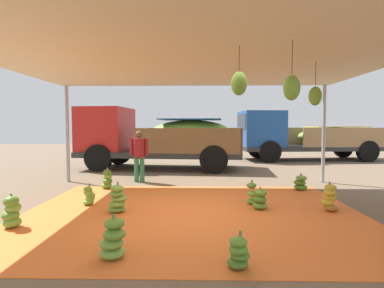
% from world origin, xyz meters
% --- Properties ---
extents(ground_plane, '(40.00, 40.00, 0.00)m').
position_xyz_m(ground_plane, '(0.00, 3.00, 0.00)').
color(ground_plane, brown).
extents(tarp_orange, '(6.43, 5.07, 0.01)m').
position_xyz_m(tarp_orange, '(0.00, 0.00, 0.01)').
color(tarp_orange, orange).
rests_on(tarp_orange, ground).
extents(tent_canopy, '(8.00, 7.00, 2.94)m').
position_xyz_m(tent_canopy, '(0.03, -0.10, 2.85)').
color(tent_canopy, '#9EA0A5').
rests_on(tent_canopy, ground).
extents(banana_bunch_0, '(0.36, 0.39, 0.55)m').
position_xyz_m(banana_bunch_0, '(-2.30, 2.23, 0.25)').
color(banana_bunch_0, '#60932D').
rests_on(banana_bunch_0, tarp_orange).
extents(banana_bunch_1, '(0.29, 0.32, 0.45)m').
position_xyz_m(banana_bunch_1, '(-2.17, 0.53, 0.20)').
color(banana_bunch_1, '#60932D').
rests_on(banana_bunch_1, tarp_orange).
extents(banana_bunch_2, '(0.37, 0.37, 0.58)m').
position_xyz_m(banana_bunch_2, '(2.67, 0.18, 0.26)').
color(banana_bunch_2, '#996628').
rests_on(banana_bunch_2, tarp_orange).
extents(banana_bunch_3, '(0.32, 0.31, 0.44)m').
position_xyz_m(banana_bunch_3, '(0.58, -2.27, 0.19)').
color(banana_bunch_3, '#477523').
rests_on(banana_bunch_3, tarp_orange).
extents(banana_bunch_4, '(0.43, 0.43, 0.43)m').
position_xyz_m(banana_bunch_4, '(2.77, 2.16, 0.19)').
color(banana_bunch_4, '#518428').
rests_on(banana_bunch_4, tarp_orange).
extents(banana_bunch_6, '(0.35, 0.37, 0.56)m').
position_xyz_m(banana_bunch_6, '(-2.92, -0.91, 0.25)').
color(banana_bunch_6, '#6B9E38').
rests_on(banana_bunch_6, tarp_orange).
extents(banana_bunch_7, '(0.38, 0.39, 0.45)m').
position_xyz_m(banana_bunch_7, '(1.35, 0.28, 0.20)').
color(banana_bunch_7, '#60932D').
rests_on(banana_bunch_7, tarp_orange).
extents(banana_bunch_8, '(0.43, 0.43, 0.56)m').
position_xyz_m(banana_bunch_8, '(-0.94, -2.02, 0.24)').
color(banana_bunch_8, '#75A83D').
rests_on(banana_bunch_8, tarp_orange).
extents(banana_bunch_9, '(0.47, 0.44, 0.58)m').
position_xyz_m(banana_bunch_9, '(-1.43, 0.01, 0.26)').
color(banana_bunch_9, '#6B9E38').
rests_on(banana_bunch_9, tarp_orange).
extents(banana_bunch_10, '(0.35, 0.37, 0.52)m').
position_xyz_m(banana_bunch_10, '(1.26, 0.66, 0.22)').
color(banana_bunch_10, '#60932D').
rests_on(banana_bunch_10, tarp_orange).
extents(cargo_truck_main, '(6.41, 2.94, 2.40)m').
position_xyz_m(cargo_truck_main, '(-1.53, 6.24, 1.23)').
color(cargo_truck_main, '#2D2D2D').
rests_on(cargo_truck_main, ground).
extents(cargo_truck_far, '(7.03, 2.84, 2.40)m').
position_xyz_m(cargo_truck_far, '(5.28, 9.47, 1.17)').
color(cargo_truck_far, '#2D2D2D').
rests_on(cargo_truck_far, ground).
extents(worker_0, '(0.56, 0.34, 1.53)m').
position_xyz_m(worker_0, '(-1.65, 3.27, 0.89)').
color(worker_0, '#337A4C').
rests_on(worker_0, ground).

